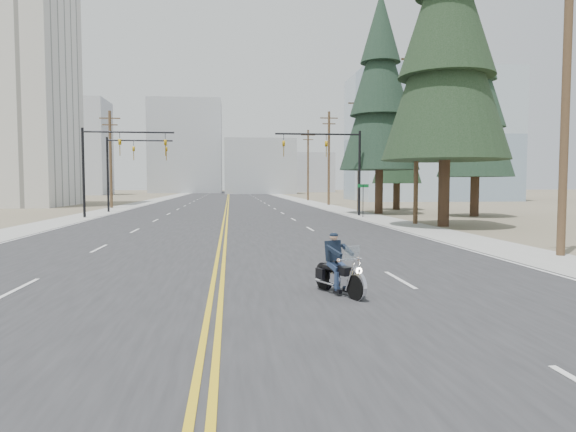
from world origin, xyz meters
The scene contains 26 objects.
ground_plane centered at (0.00, 0.00, 0.00)m, with size 400.00×400.00×0.00m, color #776D56.
road centered at (0.00, 70.00, 0.01)m, with size 20.00×200.00×0.01m, color #303033.
sidewalk_left centered at (-11.50, 70.00, 0.01)m, with size 3.00×200.00×0.01m, color #A5A5A0.
sidewalk_right centered at (11.50, 70.00, 0.01)m, with size 3.00×200.00×0.01m, color #A5A5A0.
traffic_mast_left centered at (-8.98, 32.00, 4.94)m, with size 7.10×0.26×7.00m.
traffic_mast_right centered at (8.98, 32.00, 4.94)m, with size 7.10×0.26×7.00m.
traffic_mast_far centered at (-9.31, 40.00, 4.87)m, with size 6.10×0.26×7.00m.
street_sign centered at (10.80, 30.00, 1.80)m, with size 0.90×0.06×2.62m.
utility_pole_a centered at (12.50, 8.00, 5.73)m, with size 2.20×0.30×11.00m.
utility_pole_b centered at (12.50, 23.00, 5.98)m, with size 2.20×0.30×11.50m.
utility_pole_c centered at (12.50, 38.00, 5.73)m, with size 2.20×0.30×11.00m.
utility_pole_d centered at (12.50, 53.00, 5.98)m, with size 2.20×0.30×11.50m.
utility_pole_e centered at (12.50, 70.00, 5.73)m, with size 2.20×0.30×11.00m.
utility_pole_left centered at (-12.50, 48.00, 5.48)m, with size 2.20×0.30×10.50m.
glass_building centered at (32.00, 70.00, 10.00)m, with size 24.00×16.00×20.00m, color #9EB5CC.
haze_bldg_a centered at (-35.00, 115.00, 11.00)m, with size 14.00×12.00×22.00m, color #B7BCC6.
haze_bldg_b centered at (8.00, 125.00, 7.00)m, with size 18.00×14.00×14.00m, color #ADB2B7.
haze_bldg_c centered at (40.00, 110.00, 9.00)m, with size 16.00×12.00×18.00m, color #B7BCC6.
haze_bldg_d centered at (-12.00, 140.00, 13.00)m, with size 20.00×15.00×26.00m, color #ADB2B7.
haze_bldg_e centered at (25.00, 150.00, 6.00)m, with size 14.00×14.00×12.00m, color #B7BCC6.
haze_bldg_f centered at (-50.00, 130.00, 8.00)m, with size 12.00×12.00×16.00m, color #ADB2B7.
motorcyclist centered at (2.95, 2.40, 0.75)m, with size 0.82×1.91×1.49m, color black, non-canonical shape.
conifer_near centered at (13.62, 21.12, 11.86)m, with size 7.81×7.81×20.66m.
conifer_mid centered at (20.20, 30.28, 9.27)m, with size 6.06×6.06×16.15m.
conifer_tall centered at (13.50, 34.78, 11.16)m, with size 7.00×7.00×19.43m.
conifer_far centered at (17.31, 41.38, 7.70)m, with size 5.01×5.01×13.42m.
Camera 1 is at (0.35, -9.59, 2.69)m, focal length 32.00 mm.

